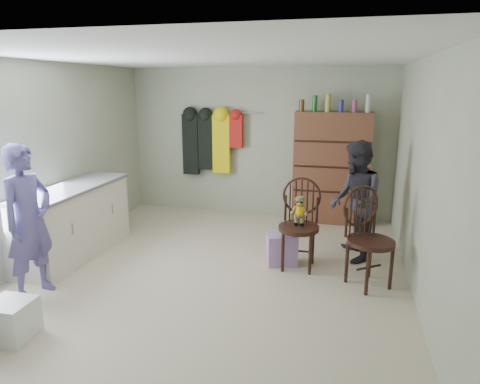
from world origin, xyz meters
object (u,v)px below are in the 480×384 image
(counter, at_px, (74,221))
(chair_front, at_px, (300,219))
(chair_far, at_px, (367,233))
(dresser, at_px, (331,167))

(counter, distance_m, chair_front, 2.94)
(chair_front, height_order, chair_far, chair_far)
(dresser, bearing_deg, counter, -144.31)
(counter, height_order, chair_far, chair_far)
(counter, bearing_deg, dresser, 35.69)
(counter, bearing_deg, chair_far, 0.77)
(chair_front, xyz_separation_m, chair_far, (0.78, -0.32, -0.01))
(chair_far, distance_m, dresser, 2.32)
(chair_front, bearing_deg, chair_far, -21.46)
(chair_front, relative_size, chair_far, 0.98)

